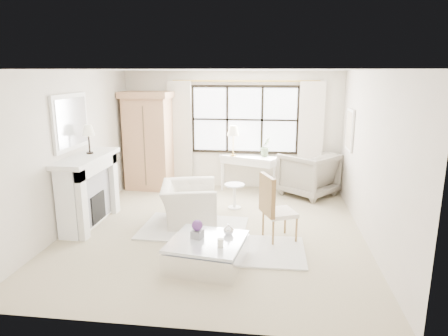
{
  "coord_description": "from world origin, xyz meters",
  "views": [
    {
      "loc": [
        0.97,
        -6.41,
        2.68
      ],
      "look_at": [
        0.14,
        0.2,
        1.06
      ],
      "focal_mm": 32.0,
      "sensor_mm": 36.0,
      "label": 1
    }
  ],
  "objects_px": {
    "armoire": "(148,140)",
    "coffee_table": "(207,253)",
    "club_armchair": "(189,203)",
    "console_table": "(248,173)"
  },
  "relations": [
    {
      "from": "armoire",
      "to": "coffee_table",
      "type": "xyz_separation_m",
      "value": [
        1.96,
        -3.62,
        -0.96
      ]
    },
    {
      "from": "club_armchair",
      "to": "coffee_table",
      "type": "bearing_deg",
      "value": -170.63
    },
    {
      "from": "console_table",
      "to": "coffee_table",
      "type": "xyz_separation_m",
      "value": [
        -0.33,
        -3.78,
        -0.22
      ]
    },
    {
      "from": "console_table",
      "to": "armoire",
      "type": "bearing_deg",
      "value": -154.73
    },
    {
      "from": "armoire",
      "to": "club_armchair",
      "type": "distance_m",
      "value": 2.56
    },
    {
      "from": "club_armchair",
      "to": "armoire",
      "type": "bearing_deg",
      "value": 23.0
    },
    {
      "from": "club_armchair",
      "to": "coffee_table",
      "type": "relative_size",
      "value": 0.97
    },
    {
      "from": "armoire",
      "to": "coffee_table",
      "type": "height_order",
      "value": "armoire"
    },
    {
      "from": "armoire",
      "to": "console_table",
      "type": "distance_m",
      "value": 2.41
    },
    {
      "from": "armoire",
      "to": "console_table",
      "type": "height_order",
      "value": "armoire"
    }
  ]
}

